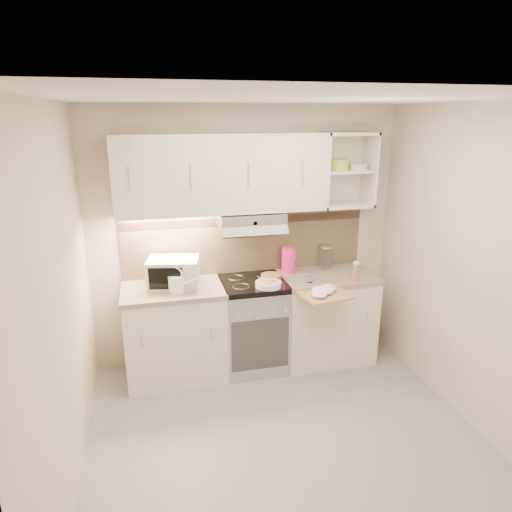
{
  "coord_description": "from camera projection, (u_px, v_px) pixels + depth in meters",
  "views": [
    {
      "loc": [
        -0.93,
        -2.84,
        2.4
      ],
      "look_at": [
        -0.01,
        0.95,
        1.19
      ],
      "focal_mm": 32.0,
      "sensor_mm": 36.0,
      "label": 1
    }
  ],
  "objects": [
    {
      "name": "microwave",
      "position": [
        174.0,
        272.0,
        4.16
      ],
      "size": [
        0.51,
        0.41,
        0.26
      ],
      "rotation": [
        0.0,
        0.0,
        -0.18
      ],
      "color": "silver",
      "rests_on": "worktop_left"
    },
    {
      "name": "worktop_left",
      "position": [
        173.0,
        290.0,
        4.15
      ],
      "size": [
        0.92,
        0.62,
        0.04
      ],
      "primitive_type": "cube",
      "color": "gray",
      "rests_on": "base_cabinet_left"
    },
    {
      "name": "worktop_right",
      "position": [
        327.0,
        277.0,
        4.49
      ],
      "size": [
        0.92,
        0.62,
        0.04
      ],
      "primitive_type": "cube",
      "color": "gray",
      "rests_on": "base_cabinet_right"
    },
    {
      "name": "room_shell",
      "position": [
        276.0,
        223.0,
        3.42
      ],
      "size": [
        3.04,
        2.84,
        2.52
      ],
      "color": "beige",
      "rests_on": "ground"
    },
    {
      "name": "watering_can",
      "position": [
        177.0,
        283.0,
        4.01
      ],
      "size": [
        0.26,
        0.17,
        0.23
      ],
      "rotation": [
        0.0,
        0.0,
        -0.4
      ],
      "color": "white",
      "rests_on": "worktop_left"
    },
    {
      "name": "plate_stack",
      "position": [
        268.0,
        284.0,
        4.16
      ],
      "size": [
        0.24,
        0.24,
        0.05
      ],
      "rotation": [
        0.0,
        0.0,
        -0.03
      ],
      "color": "silver",
      "rests_on": "electric_range"
    },
    {
      "name": "electric_range",
      "position": [
        253.0,
        324.0,
        4.44
      ],
      "size": [
        0.6,
        0.6,
        0.9
      ],
      "color": "#B7B7BC",
      "rests_on": "ground"
    },
    {
      "name": "spray_bottle",
      "position": [
        355.0,
        273.0,
        4.3
      ],
      "size": [
        0.08,
        0.08,
        0.21
      ],
      "rotation": [
        0.0,
        0.0,
        0.32
      ],
      "color": "pink",
      "rests_on": "worktop_right"
    },
    {
      "name": "base_cabinet_left",
      "position": [
        175.0,
        334.0,
        4.28
      ],
      "size": [
        0.9,
        0.6,
        0.86
      ],
      "primitive_type": "cube",
      "color": "silver",
      "rests_on": "ground"
    },
    {
      "name": "glass_jar",
      "position": [
        326.0,
        257.0,
        4.64
      ],
      "size": [
        0.13,
        0.13,
        0.24
      ],
      "rotation": [
        0.0,
        0.0,
        0.35
      ],
      "color": "silver",
      "rests_on": "worktop_right"
    },
    {
      "name": "spice_jar",
      "position": [
        310.0,
        278.0,
        4.26
      ],
      "size": [
        0.06,
        0.06,
        0.08
      ],
      "rotation": [
        0.0,
        0.0,
        -0.4
      ],
      "color": "white",
      "rests_on": "worktop_right"
    },
    {
      "name": "ground",
      "position": [
        286.0,
        437.0,
        3.56
      ],
      "size": [
        3.0,
        3.0,
        0.0
      ],
      "primitive_type": "plane",
      "color": "gray",
      "rests_on": "ground"
    },
    {
      "name": "dish_towel",
      "position": [
        324.0,
        291.0,
        4.02
      ],
      "size": [
        0.33,
        0.3,
        0.07
      ],
      "primitive_type": null,
      "rotation": [
        0.0,
        0.0,
        -0.28
      ],
      "color": "white",
      "rests_on": "cutting_board"
    },
    {
      "name": "bread_loaf",
      "position": [
        271.0,
        277.0,
        4.34
      ],
      "size": [
        0.2,
        0.2,
        0.05
      ],
      "primitive_type": "cylinder",
      "color": "olive",
      "rests_on": "electric_range"
    },
    {
      "name": "cutting_board",
      "position": [
        324.0,
        294.0,
        4.07
      ],
      "size": [
        0.48,
        0.44,
        0.02
      ],
      "primitive_type": "cube",
      "rotation": [
        0.0,
        0.0,
        0.16
      ],
      "color": "#A66A4C",
      "rests_on": "base_cabinet_right"
    },
    {
      "name": "pink_pitcher",
      "position": [
        288.0,
        260.0,
        4.52
      ],
      "size": [
        0.14,
        0.13,
        0.26
      ],
      "rotation": [
        0.0,
        0.0,
        0.09
      ],
      "color": "#FF2190",
      "rests_on": "worktop_right"
    },
    {
      "name": "base_cabinet_right",
      "position": [
        325.0,
        318.0,
        4.62
      ],
      "size": [
        0.9,
        0.6,
        0.86
      ],
      "primitive_type": "cube",
      "color": "silver",
      "rests_on": "ground"
    }
  ]
}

